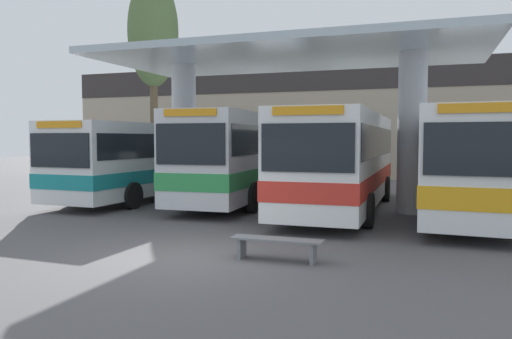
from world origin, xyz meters
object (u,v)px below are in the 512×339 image
(transit_bus_left_bay, at_px, (154,157))
(transit_bus_center_bay, at_px, (252,153))
(transit_bus_far_right_bay, at_px, (472,158))
(waiting_bench_mid_platform, at_px, (277,244))
(poplar_tree_behind_left, at_px, (153,34))
(transit_bus_right_bay, at_px, (342,157))

(transit_bus_left_bay, bearing_deg, transit_bus_center_bay, -167.20)
(transit_bus_far_right_bay, relative_size, waiting_bench_mid_platform, 6.51)
(transit_bus_center_bay, height_order, transit_bus_far_right_bay, transit_bus_center_bay)
(transit_bus_far_right_bay, relative_size, poplar_tree_behind_left, 1.14)
(transit_bus_center_bay, relative_size, transit_bus_right_bay, 1.13)
(poplar_tree_behind_left, bearing_deg, transit_bus_center_bay, -27.47)
(transit_bus_far_right_bay, xyz_separation_m, waiting_bench_mid_platform, (-4.29, -8.44, -1.50))
(transit_bus_center_bay, distance_m, transit_bus_right_bay, 4.58)
(waiting_bench_mid_platform, relative_size, poplar_tree_behind_left, 0.18)
(transit_bus_far_right_bay, distance_m, waiting_bench_mid_platform, 9.59)
(transit_bus_left_bay, relative_size, transit_bus_right_bay, 1.02)
(transit_bus_far_right_bay, bearing_deg, waiting_bench_mid_platform, 65.90)
(transit_bus_left_bay, relative_size, transit_bus_center_bay, 0.90)
(transit_bus_left_bay, xyz_separation_m, transit_bus_right_bay, (8.28, -1.25, 0.12))
(waiting_bench_mid_platform, bearing_deg, transit_bus_right_bay, 89.61)
(transit_bus_left_bay, bearing_deg, waiting_bench_mid_platform, 134.36)
(transit_bus_left_bay, height_order, transit_bus_far_right_bay, transit_bus_far_right_bay)
(transit_bus_center_bay, relative_size, transit_bus_far_right_bay, 1.00)
(transit_bus_right_bay, bearing_deg, poplar_tree_behind_left, -27.38)
(transit_bus_center_bay, relative_size, poplar_tree_behind_left, 1.14)
(transit_bus_right_bay, xyz_separation_m, transit_bus_far_right_bay, (4.24, 0.68, -0.01))
(transit_bus_far_right_bay, bearing_deg, transit_bus_right_bay, 11.88)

